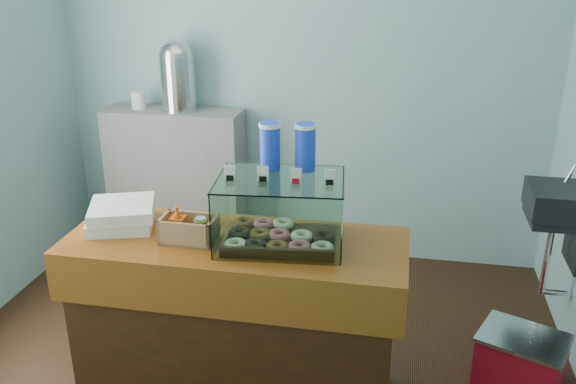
% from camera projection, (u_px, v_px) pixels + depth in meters
% --- Properties ---
extents(ground, '(3.50, 3.50, 0.00)m').
position_uv_depth(ground, '(252.00, 366.00, 3.40)').
color(ground, black).
rests_on(ground, ground).
extents(room_shell, '(3.54, 3.04, 2.82)m').
position_uv_depth(room_shell, '(250.00, 57.00, 2.78)').
color(room_shell, '#80B4BC').
rests_on(room_shell, ground).
extents(counter, '(1.60, 0.60, 0.90)m').
position_uv_depth(counter, '(237.00, 321.00, 3.00)').
color(counter, '#421E0C').
rests_on(counter, ground).
extents(back_shelf, '(1.00, 0.32, 1.10)m').
position_uv_depth(back_shelf, '(177.00, 182.00, 4.56)').
color(back_shelf, gray).
rests_on(back_shelf, ground).
extents(display_case, '(0.61, 0.47, 0.53)m').
position_uv_depth(display_case, '(281.00, 205.00, 2.78)').
color(display_case, black).
rests_on(display_case, counter).
extents(condiment_crate, '(0.25, 0.15, 0.17)m').
position_uv_depth(condiment_crate, '(187.00, 229.00, 2.81)').
color(condiment_crate, tan).
rests_on(condiment_crate, counter).
extents(pastry_boxes, '(0.39, 0.39, 0.12)m').
position_uv_depth(pastry_boxes, '(122.00, 215.00, 2.96)').
color(pastry_boxes, white).
rests_on(pastry_boxes, counter).
extents(coffee_urn, '(0.27, 0.27, 0.50)m').
position_uv_depth(coffee_urn, '(178.00, 74.00, 4.26)').
color(coffee_urn, silver).
rests_on(coffee_urn, back_shelf).
extents(red_cooler, '(0.51, 0.46, 0.37)m').
position_uv_depth(red_cooler, '(520.00, 367.00, 3.10)').
color(red_cooler, red).
rests_on(red_cooler, ground).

